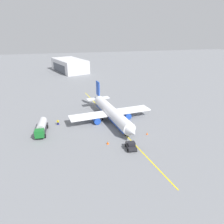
% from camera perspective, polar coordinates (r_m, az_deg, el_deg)
% --- Properties ---
extents(ground_plane, '(400.00, 400.00, 0.00)m').
position_cam_1_polar(ground_plane, '(67.91, 0.00, -2.35)').
color(ground_plane, slate).
extents(airplane, '(33.49, 27.02, 9.55)m').
position_cam_1_polar(airplane, '(67.33, -0.16, -0.16)').
color(airplane, white).
rests_on(airplane, ground).
extents(fuel_tanker, '(9.75, 3.31, 3.15)m').
position_cam_1_polar(fuel_tanker, '(62.90, -18.44, -3.89)').
color(fuel_tanker, '#2D2D33').
rests_on(fuel_tanker, ground).
extents(pushback_tug, '(3.72, 2.51, 2.20)m').
position_cam_1_polar(pushback_tug, '(52.43, 5.14, -9.01)').
color(pushback_tug, '#232328').
rests_on(pushback_tug, ground).
extents(refueling_worker, '(0.59, 0.63, 1.71)m').
position_cam_1_polar(refueling_worker, '(66.84, -14.32, -2.71)').
color(refueling_worker, navy).
rests_on(refueling_worker, ground).
extents(safety_cone_nose, '(0.53, 0.53, 0.59)m').
position_cam_1_polar(safety_cone_nose, '(60.14, 9.40, -5.72)').
color(safety_cone_nose, '#F2590F').
rests_on(safety_cone_nose, ground).
extents(safety_cone_wingtip, '(0.64, 0.64, 0.71)m').
position_cam_1_polar(safety_cone_wingtip, '(54.72, -1.14, -8.28)').
color(safety_cone_wingtip, '#F2590F').
rests_on(safety_cone_wingtip, ground).
extents(distant_hangar, '(33.02, 24.08, 8.11)m').
position_cam_1_polar(distant_hangar, '(148.54, -11.32, 12.18)').
color(distant_hangar, silver).
rests_on(distant_hangar, ground).
extents(taxi_line_marking, '(66.44, 9.34, 0.01)m').
position_cam_1_polar(taxi_line_marking, '(67.91, 0.00, -2.35)').
color(taxi_line_marking, yellow).
rests_on(taxi_line_marking, ground).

